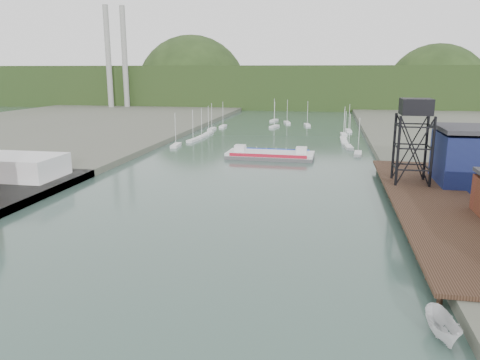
% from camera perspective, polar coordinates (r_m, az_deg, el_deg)
% --- Properties ---
extents(ground, '(600.00, 600.00, 0.00)m').
position_cam_1_polar(ground, '(45.70, -16.61, -17.96)').
color(ground, '#2A4139').
rests_on(ground, ground).
extents(east_pier, '(14.00, 70.00, 2.45)m').
position_cam_1_polar(east_pier, '(84.08, 22.64, -2.52)').
color(east_pier, black).
rests_on(east_pier, ground).
extents(white_shed, '(18.00, 12.00, 4.50)m').
position_cam_1_polar(white_shed, '(107.16, -25.61, 1.49)').
color(white_shed, silver).
rests_on(white_shed, west_quay).
extents(lift_tower, '(6.50, 6.50, 16.00)m').
position_cam_1_polar(lift_tower, '(94.00, 20.62, 7.76)').
color(lift_tower, black).
rests_on(lift_tower, east_pier).
extents(marina_sailboats, '(57.71, 92.65, 0.90)m').
position_cam_1_polar(marina_sailboats, '(175.37, 4.45, 5.70)').
color(marina_sailboats, silver).
rests_on(marina_sailboats, ground).
extents(smokestacks, '(11.20, 8.20, 60.00)m').
position_cam_1_polar(smokestacks, '(294.83, -14.81, 14.13)').
color(smokestacks, gray).
rests_on(smokestacks, ground).
extents(distant_hills, '(500.00, 120.00, 80.00)m').
position_cam_1_polar(distant_hills, '(336.74, 6.95, 10.95)').
color(distant_hills, '#1E2F15').
rests_on(distant_hills, ground).
extents(chain_ferry, '(23.53, 10.12, 3.35)m').
position_cam_1_polar(chain_ferry, '(126.89, 3.71, 3.09)').
color(chain_ferry, '#505052').
rests_on(chain_ferry, ground).
extents(motorboat, '(2.87, 6.19, 2.31)m').
position_cam_1_polar(motorboat, '(46.75, 23.51, -16.17)').
color(motorboat, silver).
rests_on(motorboat, ground).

